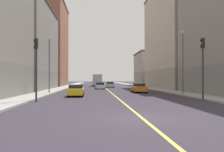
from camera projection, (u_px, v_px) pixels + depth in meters
name	position (u px, v px, depth m)	size (l,w,h in m)	color
ground_plane	(141.00, 118.00, 13.54)	(400.00, 400.00, 0.00)	#312B36
sidewalk_left	(143.00, 87.00, 63.05)	(2.75, 168.00, 0.15)	#9E9B93
sidewalk_right	(65.00, 87.00, 61.81)	(2.75, 168.00, 0.15)	#9E9B93
lane_center_stripe	(105.00, 87.00, 62.43)	(0.16, 154.00, 0.01)	#E5D14C
building_left_mid	(177.00, 37.00, 56.06)	(9.20, 26.05, 21.77)	#9D9688
building_left_far	(152.00, 69.00, 80.06)	(9.20, 15.63, 10.02)	gray
building_right_midblock	(25.00, 47.00, 48.38)	(9.20, 22.48, 15.64)	slate
building_right_distant	(49.00, 45.00, 73.30)	(9.20, 20.62, 23.03)	brown
traffic_light_left_near	(203.00, 60.00, 24.08)	(0.40, 0.32, 5.70)	#2D2D2D
traffic_light_right_near	(36.00, 61.00, 23.07)	(0.40, 0.32, 5.52)	#2D2D2D
street_lamp_left_near	(183.00, 56.00, 32.50)	(0.36, 0.36, 7.83)	#4C4C51
street_lamp_right_near	(49.00, 59.00, 35.55)	(0.36, 0.36, 7.54)	#4C4C51
car_yellow	(76.00, 91.00, 29.94)	(1.79, 4.00, 1.34)	gold
car_silver	(110.00, 85.00, 60.86)	(1.97, 4.56, 1.32)	silver
car_orange	(139.00, 88.00, 38.46)	(1.92, 4.46, 1.33)	orange
car_white	(100.00, 86.00, 51.94)	(1.91, 3.97, 1.31)	white
car_black	(98.00, 83.00, 80.71)	(1.95, 4.20, 1.29)	black
box_truck	(97.00, 80.00, 70.69)	(2.51, 7.18, 3.16)	beige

